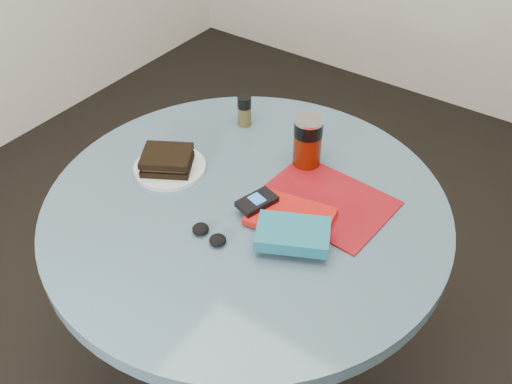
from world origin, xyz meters
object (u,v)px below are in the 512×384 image
Objects in this scene: plate at (170,168)px; mp3_player at (257,202)px; pepper_grinder at (244,111)px; headphones at (209,235)px; red_book at (290,216)px; table at (247,249)px; magazine at (326,201)px; sandwich at (167,160)px; novel at (293,234)px; soda_can at (308,142)px.

mp3_player is (0.28, -0.00, 0.02)m from plate.
pepper_grinder is 0.94× the size of headphones.
plate is 0.97× the size of red_book.
table is 3.26× the size of magazine.
sandwich is 0.53× the size of magazine.
pepper_grinder reaches higher than sandwich.
pepper_grinder is 0.42m from red_book.
red_book is 0.09m from novel.
red_book is at bearing -68.32° from soda_can.
magazine is 0.18m from mp3_player.
pepper_grinder is 0.86× the size of mp3_player.
soda_can reaches higher than table.
table is at bearing -139.33° from magazine.
sandwich is 0.42m from magazine.
pepper_grinder is at bearing 129.77° from red_book.
soda_can is 0.17m from magazine.
soda_can is 0.25m from pepper_grinder.
sandwich is at bearing -96.31° from plate.
sandwich is 1.77× the size of pepper_grinder.
pepper_grinder is at bearing 160.58° from magazine.
red_book is at bearing 2.54° from plate.
red_book is at bearing 99.48° from novel.
sandwich reaches higher than mp3_player.
plate is 1.16× the size of novel.
table is 0.27m from novel.
pepper_grinder is (-0.20, 0.28, 0.21)m from table.
magazine is 0.18m from novel.
red_book is at bearing -39.25° from pepper_grinder.
red_book is at bearing 4.08° from table.
soda_can is at bearing 143.67° from magazine.
table is 9.36× the size of mp3_player.
novel is (0.13, -0.28, -0.03)m from soda_can.
red_book reaches higher than table.
novel is at bearing -18.81° from table.
mp3_player is at bearing -179.86° from red_book.
soda_can is 0.73× the size of red_book.
headphones is (0.21, -0.42, -0.04)m from pepper_grinder.
headphones is (-0.04, -0.37, -0.06)m from soda_can.
sandwich is 1.52× the size of mp3_player.
novel reaches higher than plate.
headphones is (0.24, -0.13, -0.02)m from sandwich.
novel is (0.41, -0.04, 0.00)m from sandwich.
pepper_grinder is at bearing 130.45° from mp3_player.
soda_can reaches higher than pepper_grinder.
mp3_player is (0.04, -0.01, 0.19)m from table.
soda_can is at bearing 79.75° from table.
headphones is at bearing -95.91° from soda_can.
magazine is (0.36, -0.16, -0.04)m from pepper_grinder.
sandwich is at bearing -140.53° from soda_can.
table is 0.31m from sandwich.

